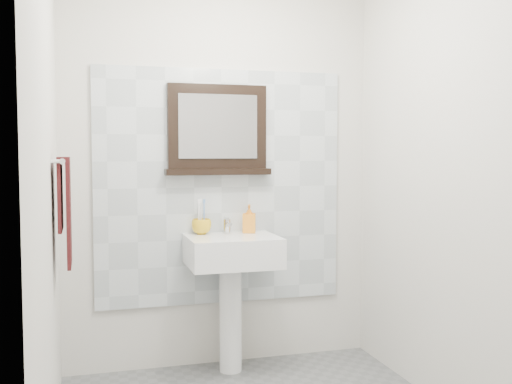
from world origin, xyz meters
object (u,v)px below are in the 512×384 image
pedestal_sink (232,266)px  hand_towel (65,203)px  toothbrush_cup (201,227)px  soap_dispenser (249,219)px  framed_mirror (217,132)px

pedestal_sink → hand_towel: bearing=-158.0°
pedestal_sink → toothbrush_cup: (-0.16, 0.14, 0.23)m
pedestal_sink → toothbrush_cup: bearing=140.0°
pedestal_sink → hand_towel: 1.12m
soap_dispenser → framed_mirror: (-0.19, 0.06, 0.55)m
framed_mirror → hand_towel: 1.14m
hand_towel → pedestal_sink: bearing=22.0°
pedestal_sink → soap_dispenser: 0.33m
pedestal_sink → hand_towel: size_ratio=1.75×
pedestal_sink → framed_mirror: 0.85m
pedestal_sink → hand_towel: hand_towel is taller
toothbrush_cup → soap_dispenser: soap_dispenser is taller
pedestal_sink → toothbrush_cup: size_ratio=7.90×
framed_mirror → toothbrush_cup: bearing=-157.0°
soap_dispenser → framed_mirror: size_ratio=0.27×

